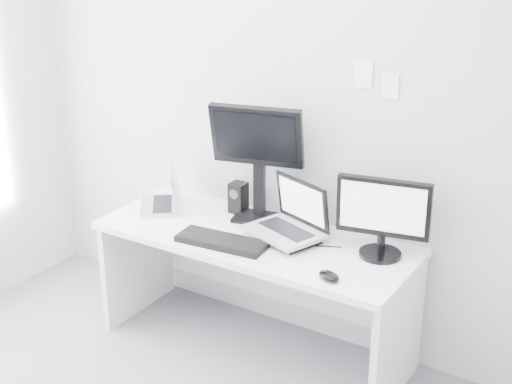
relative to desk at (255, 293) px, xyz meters
The scene contains 11 objects.
back_wall 1.05m from the desk, 90.00° to the left, with size 3.60×3.60×0.00m, color #B7B9BC.
desk is the anchor object (origin of this frame).
macbook 0.86m from the desk, behind, with size 0.34×0.25×0.25m, color #B2B2B7.
speaker 0.58m from the desk, 138.33° to the left, with size 0.09×0.09×0.18m, color black.
dell_laptop 0.56m from the desk, 14.09° to the left, with size 0.40×0.31×0.33m, color #A1A3A8.
rear_monitor 0.75m from the desk, 117.51° to the left, with size 0.52×0.19×0.71m, color black.
samsung_monitor 0.91m from the desk, 10.82° to the left, with size 0.48×0.22×0.44m, color black.
keyboard 0.44m from the desk, 115.71° to the right, with size 0.50×0.18×0.03m, color black.
mouse 0.74m from the desk, 22.91° to the right, with size 0.12×0.08×0.04m, color black.
wall_note_0 1.38m from the desk, 37.40° to the left, with size 0.10×0.00×0.14m, color white.
wall_note_1 1.40m from the desk, 29.83° to the left, with size 0.09×0.00×0.13m, color white.
Camera 1 is at (1.97, -1.90, 2.45)m, focal length 51.80 mm.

